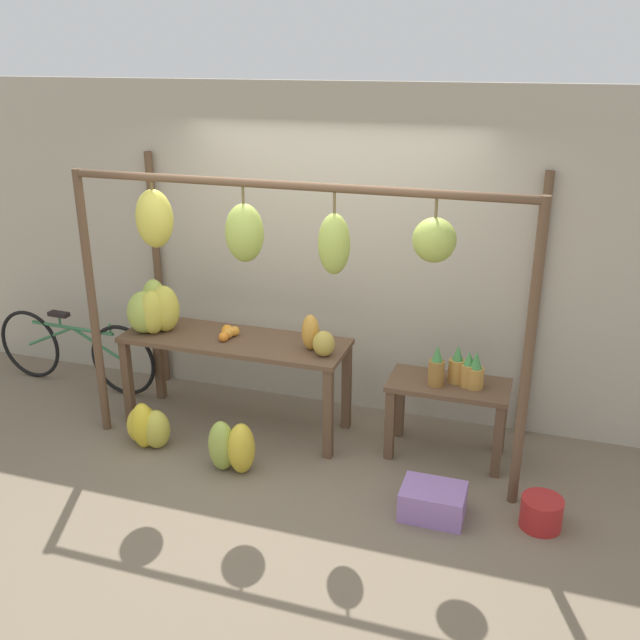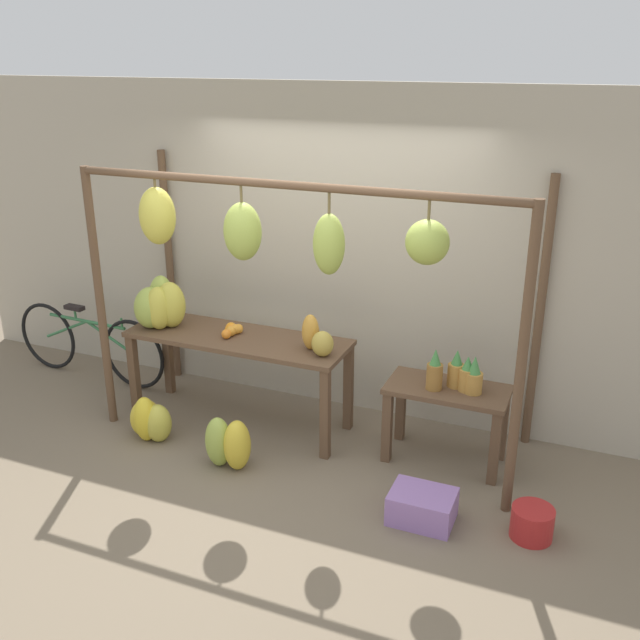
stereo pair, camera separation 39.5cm
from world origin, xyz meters
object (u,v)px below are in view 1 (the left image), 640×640
(fruit_crate_white, at_px, (433,502))
(pineapple_cluster, at_px, (459,369))
(banana_pile_ground_left, at_px, (147,426))
(blue_bucket, at_px, (541,513))
(banana_pile_on_table, at_px, (154,309))
(papaya_pile, at_px, (317,338))
(banana_pile_ground_right, at_px, (232,447))
(parked_bicycle, at_px, (75,350))
(orange_pile, at_px, (228,332))

(fruit_crate_white, bearing_deg, pineapple_cluster, 88.62)
(banana_pile_ground_left, distance_m, blue_bucket, 3.08)
(banana_pile_on_table, distance_m, pineapple_cluster, 2.55)
(banana_pile_on_table, distance_m, papaya_pile, 1.44)
(pineapple_cluster, bearing_deg, fruit_crate_white, -91.38)
(pineapple_cluster, height_order, banana_pile_ground_right, pineapple_cluster)
(fruit_crate_white, relative_size, parked_bicycle, 0.25)
(orange_pile, height_order, banana_pile_ground_right, orange_pile)
(orange_pile, height_order, pineapple_cluster, pineapple_cluster)
(banana_pile_ground_left, relative_size, blue_bucket, 1.63)
(fruit_crate_white, bearing_deg, orange_pile, 157.77)
(banana_pile_ground_right, bearing_deg, fruit_crate_white, -3.05)
(banana_pile_ground_left, distance_m, banana_pile_ground_right, 0.83)
(banana_pile_ground_right, relative_size, fruit_crate_white, 0.94)
(banana_pile_ground_right, xyz_separation_m, fruit_crate_white, (1.55, -0.08, -0.10))
(banana_pile_ground_left, distance_m, papaya_pile, 1.57)
(banana_pile_ground_left, xyz_separation_m, fruit_crate_white, (2.37, -0.21, -0.07))
(banana_pile_ground_left, relative_size, banana_pile_ground_right, 1.12)
(fruit_crate_white, relative_size, papaya_pile, 1.29)
(banana_pile_ground_right, xyz_separation_m, blue_bucket, (2.26, 0.02, -0.10))
(papaya_pile, bearing_deg, banana_pile_on_table, 179.32)
(orange_pile, height_order, banana_pile_ground_left, orange_pile)
(pineapple_cluster, xyz_separation_m, banana_pile_ground_right, (-1.57, -0.74, -0.55))
(banana_pile_ground_left, height_order, banana_pile_ground_right, banana_pile_ground_right)
(parked_bicycle, relative_size, papaya_pile, 5.20)
(banana_pile_ground_left, bearing_deg, banana_pile_ground_right, -8.89)
(orange_pile, distance_m, pineapple_cluster, 1.89)
(pineapple_cluster, bearing_deg, orange_pile, -178.32)
(papaya_pile, bearing_deg, banana_pile_ground_right, -128.30)
(banana_pile_ground_left, bearing_deg, banana_pile_on_table, 106.55)
(banana_pile_ground_right, distance_m, papaya_pile, 1.06)
(pineapple_cluster, distance_m, papaya_pile, 1.11)
(blue_bucket, relative_size, parked_bicycle, 0.16)
(banana_pile_ground_right, height_order, papaya_pile, papaya_pile)
(fruit_crate_white, bearing_deg, parked_bicycle, 164.66)
(banana_pile_ground_left, bearing_deg, pineapple_cluster, 14.29)
(banana_pile_ground_right, relative_size, blue_bucket, 1.46)
(parked_bicycle, bearing_deg, blue_bucket, -11.57)
(orange_pile, relative_size, blue_bucket, 0.79)
(banana_pile_ground_left, xyz_separation_m, banana_pile_ground_right, (0.82, -0.13, 0.03))
(fruit_crate_white, bearing_deg, banana_pile_on_table, 164.36)
(blue_bucket, bearing_deg, papaya_pile, 161.92)
(banana_pile_on_table, height_order, parked_bicycle, banana_pile_on_table)
(papaya_pile, bearing_deg, blue_bucket, -18.08)
(blue_bucket, bearing_deg, pineapple_cluster, 134.21)
(parked_bicycle, bearing_deg, pineapple_cluster, -2.64)
(banana_pile_ground_left, relative_size, fruit_crate_white, 1.05)
(orange_pile, bearing_deg, papaya_pile, -5.48)
(pineapple_cluster, distance_m, parked_bicycle, 3.63)
(orange_pile, distance_m, fruit_crate_white, 2.15)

